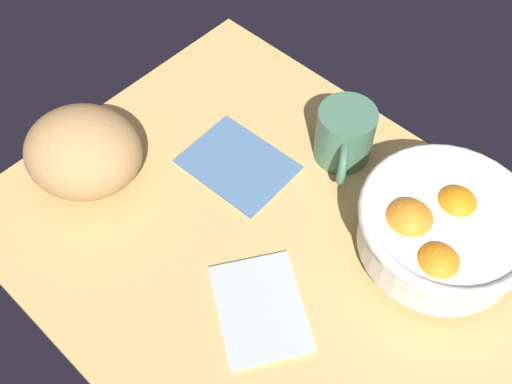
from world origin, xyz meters
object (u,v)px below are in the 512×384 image
object	(u,v)px
fruit_bowl	(441,229)
napkin_folded	(260,307)
mug	(344,136)
napkin_spare	(238,163)
bread_loaf	(84,152)

from	to	relation	value
fruit_bowl	napkin_folded	distance (cm)	25.73
napkin_folded	mug	distance (cm)	28.84
napkin_spare	fruit_bowl	bearing A→B (deg)	-166.00
fruit_bowl	napkin_folded	size ratio (longest dim) A/B	1.60
bread_loaf	mug	size ratio (longest dim) A/B	1.42
bread_loaf	mug	bearing A→B (deg)	-130.48
fruit_bowl	napkin_spare	xyz separation A→B (cm)	(29.94, 7.46, -5.39)
napkin_folded	mug	bearing A→B (deg)	-73.25
fruit_bowl	bread_loaf	distance (cm)	50.42
bread_loaf	fruit_bowl	bearing A→B (deg)	-151.50
bread_loaf	mug	world-z (taller)	bread_loaf
fruit_bowl	mug	size ratio (longest dim) A/B	1.96
bread_loaf	napkin_folded	bearing A→B (deg)	-177.20
bread_loaf	napkin_spare	xyz separation A→B (cm)	(-14.37, -16.59, -5.63)
bread_loaf	napkin_folded	distance (cm)	33.44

